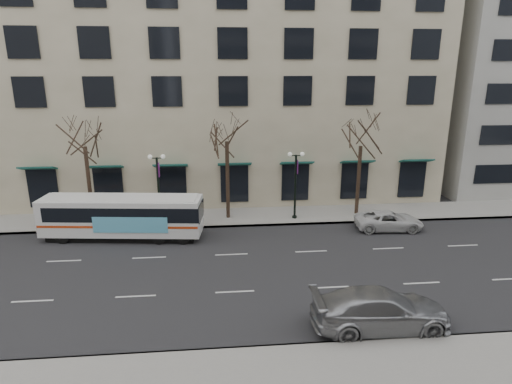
{
  "coord_description": "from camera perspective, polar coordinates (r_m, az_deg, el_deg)",
  "views": [
    {
      "loc": [
        -0.73,
        -21.99,
        11.05
      ],
      "look_at": [
        1.51,
        2.23,
        4.0
      ],
      "focal_mm": 30.0,
      "sensor_mm": 36.0,
      "label": 1
    }
  ],
  "objects": [
    {
      "name": "ground",
      "position": [
        24.62,
        -3.09,
        -10.53
      ],
      "size": [
        160.0,
        160.0,
        0.0
      ],
      "primitive_type": "plane",
      "color": "black",
      "rests_on": "ground"
    },
    {
      "name": "silver_car",
      "position": [
        20.17,
        16.26,
        -14.82
      ],
      "size": [
        6.1,
        2.52,
        1.77
      ],
      "primitive_type": "imported",
      "rotation": [
        0.0,
        0.0,
        1.56
      ],
      "color": "#9D9FA4",
      "rests_on": "ground"
    },
    {
      "name": "lamp_post_left",
      "position": [
        31.55,
        -12.87,
        0.86
      ],
      "size": [
        1.22,
        0.45,
        5.21
      ],
      "color": "black",
      "rests_on": "ground"
    },
    {
      "name": "city_bus",
      "position": [
        29.93,
        -17.3,
        -3.05
      ],
      "size": [
        10.82,
        3.49,
        2.88
      ],
      "rotation": [
        0.0,
        0.0,
        -0.11
      ],
      "color": "silver",
      "rests_on": "ground"
    },
    {
      "name": "tree_far_mid",
      "position": [
        31.07,
        -3.94,
        8.46
      ],
      "size": [
        3.6,
        3.6,
        8.55
      ],
      "color": "black",
      "rests_on": "ground"
    },
    {
      "name": "sidewalk_far",
      "position": [
        33.37,
        4.9,
        -3.1
      ],
      "size": [
        80.0,
        4.0,
        0.15
      ],
      "primitive_type": "cube",
      "color": "gray",
      "rests_on": "ground"
    },
    {
      "name": "white_pickup",
      "position": [
        31.83,
        17.28,
        -3.65
      ],
      "size": [
        4.88,
        2.49,
        1.32
      ],
      "primitive_type": "imported",
      "rotation": [
        0.0,
        0.0,
        1.51
      ],
      "color": "silver",
      "rests_on": "ground"
    },
    {
      "name": "lamp_post_right",
      "position": [
        31.78,
        5.29,
        1.32
      ],
      "size": [
        1.22,
        0.45,
        5.21
      ],
      "color": "black",
      "rests_on": "ground"
    },
    {
      "name": "tree_far_left",
      "position": [
        32.45,
        -22.03,
        7.29
      ],
      "size": [
        3.6,
        3.6,
        8.34
      ],
      "color": "black",
      "rests_on": "ground"
    },
    {
      "name": "tree_far_right",
      "position": [
        32.93,
        13.91,
        7.62
      ],
      "size": [
        3.6,
        3.6,
        8.06
      ],
      "color": "black",
      "rests_on": "ground"
    },
    {
      "name": "building_hotel",
      "position": [
        43.02,
        -7.31,
        17.31
      ],
      "size": [
        40.0,
        20.0,
        24.0
      ],
      "primitive_type": "cube",
      "color": "tan",
      "rests_on": "ground"
    }
  ]
}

